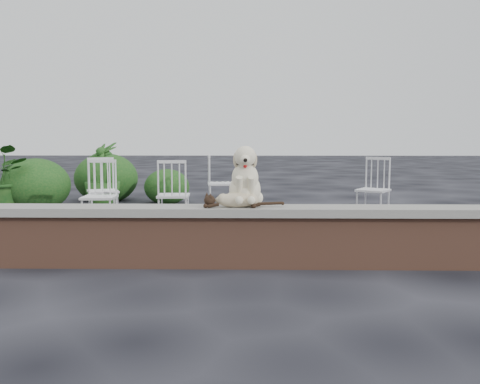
{
  "coord_description": "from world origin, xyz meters",
  "views": [
    {
      "loc": [
        0.29,
        -4.98,
        1.25
      ],
      "look_at": [
        0.2,
        0.2,
        0.7
      ],
      "focal_mm": 39.25,
      "sensor_mm": 36.0,
      "label": 1
    }
  ],
  "objects_px": {
    "chair_d": "(373,189)",
    "chair_e": "(220,183)",
    "cat": "(236,199)",
    "chair_b": "(99,196)",
    "chair_a": "(103,190)",
    "chair_c": "(173,194)",
    "dog": "(245,175)",
    "potted_plant_b": "(102,176)",
    "potted_plant_a": "(5,178)"
  },
  "relations": [
    {
      "from": "chair_b",
      "to": "chair_d",
      "type": "distance_m",
      "value": 3.96
    },
    {
      "from": "cat",
      "to": "potted_plant_a",
      "type": "bearing_deg",
      "value": 135.53
    },
    {
      "from": "potted_plant_a",
      "to": "potted_plant_b",
      "type": "height_order",
      "value": "potted_plant_b"
    },
    {
      "from": "potted_plant_a",
      "to": "chair_c",
      "type": "bearing_deg",
      "value": -27.65
    },
    {
      "from": "cat",
      "to": "chair_d",
      "type": "distance_m",
      "value": 3.51
    },
    {
      "from": "chair_d",
      "to": "chair_e",
      "type": "height_order",
      "value": "same"
    },
    {
      "from": "chair_a",
      "to": "dog",
      "type": "bearing_deg",
      "value": -72.65
    },
    {
      "from": "potted_plant_a",
      "to": "chair_a",
      "type": "bearing_deg",
      "value": -28.64
    },
    {
      "from": "cat",
      "to": "chair_a",
      "type": "distance_m",
      "value": 3.35
    },
    {
      "from": "chair_b",
      "to": "potted_plant_b",
      "type": "xyz_separation_m",
      "value": [
        -0.56,
        2.16,
        0.11
      ]
    },
    {
      "from": "cat",
      "to": "chair_b",
      "type": "height_order",
      "value": "chair_b"
    },
    {
      "from": "cat",
      "to": "potted_plant_b",
      "type": "distance_m",
      "value": 4.74
    },
    {
      "from": "chair_a",
      "to": "chair_c",
      "type": "relative_size",
      "value": 1.0
    },
    {
      "from": "dog",
      "to": "chair_b",
      "type": "xyz_separation_m",
      "value": [
        -1.94,
        1.76,
        -0.41
      ]
    },
    {
      "from": "cat",
      "to": "dog",
      "type": "bearing_deg",
      "value": 60.65
    },
    {
      "from": "cat",
      "to": "chair_b",
      "type": "bearing_deg",
      "value": 133.02
    },
    {
      "from": "cat",
      "to": "chair_c",
      "type": "xyz_separation_m",
      "value": [
        -0.91,
        2.12,
        -0.19
      ]
    },
    {
      "from": "potted_plant_b",
      "to": "chair_e",
      "type": "bearing_deg",
      "value": -3.28
    },
    {
      "from": "chair_b",
      "to": "dog",
      "type": "bearing_deg",
      "value": -43.99
    },
    {
      "from": "potted_plant_a",
      "to": "chair_e",
      "type": "bearing_deg",
      "value": 3.77
    },
    {
      "from": "potted_plant_a",
      "to": "dog",
      "type": "bearing_deg",
      "value": -41.44
    },
    {
      "from": "chair_e",
      "to": "chair_d",
      "type": "bearing_deg",
      "value": -120.56
    },
    {
      "from": "chair_d",
      "to": "cat",
      "type": "bearing_deg",
      "value": -92.04
    },
    {
      "from": "dog",
      "to": "chair_c",
      "type": "distance_m",
      "value": 2.24
    },
    {
      "from": "cat",
      "to": "potted_plant_b",
      "type": "height_order",
      "value": "potted_plant_b"
    },
    {
      "from": "dog",
      "to": "chair_b",
      "type": "distance_m",
      "value": 2.65
    },
    {
      "from": "dog",
      "to": "chair_a",
      "type": "relative_size",
      "value": 0.63
    },
    {
      "from": "chair_c",
      "to": "chair_e",
      "type": "height_order",
      "value": "same"
    },
    {
      "from": "chair_d",
      "to": "chair_e",
      "type": "relative_size",
      "value": 1.0
    },
    {
      "from": "cat",
      "to": "chair_c",
      "type": "distance_m",
      "value": 2.31
    },
    {
      "from": "chair_d",
      "to": "chair_a",
      "type": "bearing_deg",
      "value": -144.36
    },
    {
      "from": "chair_e",
      "to": "chair_a",
      "type": "bearing_deg",
      "value": 121.69
    },
    {
      "from": "chair_a",
      "to": "cat",
      "type": "bearing_deg",
      "value": -75.35
    },
    {
      "from": "cat",
      "to": "chair_b",
      "type": "relative_size",
      "value": 0.96
    },
    {
      "from": "chair_c",
      "to": "potted_plant_a",
      "type": "height_order",
      "value": "potted_plant_a"
    },
    {
      "from": "cat",
      "to": "potted_plant_a",
      "type": "distance_m",
      "value": 5.43
    },
    {
      "from": "dog",
      "to": "cat",
      "type": "relative_size",
      "value": 0.65
    },
    {
      "from": "cat",
      "to": "potted_plant_a",
      "type": "xyz_separation_m",
      "value": [
        -3.96,
        3.72,
        -0.09
      ]
    },
    {
      "from": "chair_a",
      "to": "chair_c",
      "type": "xyz_separation_m",
      "value": [
        1.12,
        -0.54,
        0.0
      ]
    },
    {
      "from": "cat",
      "to": "chair_c",
      "type": "height_order",
      "value": "chair_c"
    },
    {
      "from": "chair_a",
      "to": "chair_b",
      "type": "bearing_deg",
      "value": -100.41
    },
    {
      "from": "chair_d",
      "to": "potted_plant_a",
      "type": "xyz_separation_m",
      "value": [
        -5.93,
        0.82,
        0.09
      ]
    },
    {
      "from": "chair_e",
      "to": "potted_plant_a",
      "type": "xyz_separation_m",
      "value": [
        -3.59,
        -0.24,
        0.09
      ]
    },
    {
      "from": "chair_d",
      "to": "potted_plant_b",
      "type": "distance_m",
      "value": 4.55
    },
    {
      "from": "chair_d",
      "to": "chair_c",
      "type": "relative_size",
      "value": 1.0
    },
    {
      "from": "chair_d",
      "to": "potted_plant_a",
      "type": "bearing_deg",
      "value": -155.63
    },
    {
      "from": "dog",
      "to": "chair_e",
      "type": "bearing_deg",
      "value": 95.51
    },
    {
      "from": "chair_c",
      "to": "chair_d",
      "type": "bearing_deg",
      "value": -167.52
    },
    {
      "from": "chair_a",
      "to": "potted_plant_a",
      "type": "bearing_deg",
      "value": 128.74
    },
    {
      "from": "chair_c",
      "to": "chair_e",
      "type": "xyz_separation_m",
      "value": [
        0.54,
        1.83,
        0.0
      ]
    }
  ]
}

